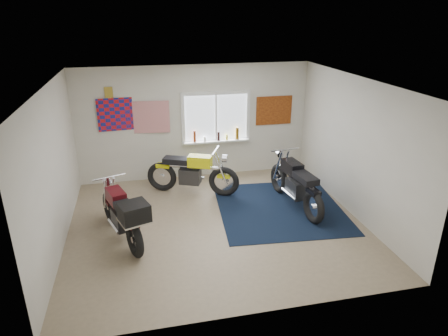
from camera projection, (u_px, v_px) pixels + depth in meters
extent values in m
plane|color=#9E896B|center=(216.00, 224.00, 7.68)|extent=(5.50, 5.50, 0.00)
plane|color=white|center=(215.00, 83.00, 6.68)|extent=(5.50, 5.50, 0.00)
plane|color=silver|center=(195.00, 123.00, 9.45)|extent=(5.50, 0.00, 5.50)
plane|color=silver|center=(256.00, 227.00, 4.91)|extent=(5.50, 0.00, 5.50)
plane|color=silver|center=(54.00, 171.00, 6.63)|extent=(0.00, 5.00, 5.00)
plane|color=silver|center=(355.00, 148.00, 7.73)|extent=(0.00, 5.00, 5.00)
cube|color=black|center=(280.00, 208.00, 8.28)|extent=(2.71, 2.80, 0.01)
cube|color=white|center=(216.00, 118.00, 9.50)|extent=(1.50, 0.02, 1.10)
cube|color=white|center=(216.00, 93.00, 9.27)|extent=(1.66, 0.06, 0.08)
cube|color=white|center=(216.00, 141.00, 9.70)|extent=(1.66, 0.06, 0.08)
cube|color=white|center=(183.00, 120.00, 9.33)|extent=(0.08, 0.06, 1.10)
cube|color=white|center=(248.00, 116.00, 9.64)|extent=(0.08, 0.06, 1.10)
cube|color=white|center=(216.00, 118.00, 9.49)|extent=(0.04, 0.06, 1.10)
cube|color=white|center=(217.00, 141.00, 9.64)|extent=(1.60, 0.16, 0.04)
cylinder|color=maroon|center=(195.00, 137.00, 9.47)|extent=(0.07, 0.07, 0.28)
cylinder|color=white|center=(205.00, 139.00, 9.54)|extent=(0.06, 0.06, 0.12)
cylinder|color=black|center=(219.00, 136.00, 9.59)|extent=(0.06, 0.06, 0.22)
cylinder|color=gold|center=(227.00, 137.00, 9.65)|extent=(0.05, 0.05, 0.14)
cylinder|color=brown|center=(237.00, 133.00, 9.67)|extent=(0.09, 0.09, 0.30)
plane|color=red|center=(120.00, 114.00, 8.98)|extent=(1.00, 0.07, 1.00)
plane|color=red|center=(150.00, 117.00, 9.13)|extent=(0.90, 0.09, 0.90)
cube|color=#AA8D30|center=(109.00, 92.00, 8.75)|extent=(0.18, 0.02, 0.24)
cube|color=#A54C14|center=(274.00, 110.00, 9.75)|extent=(0.90, 0.03, 0.70)
torus|color=black|center=(224.00, 182.00, 8.74)|extent=(0.68, 0.39, 0.68)
torus|color=black|center=(162.00, 177.00, 8.99)|extent=(0.68, 0.39, 0.68)
cylinder|color=silver|center=(224.00, 182.00, 8.74)|extent=(0.14, 0.14, 0.11)
cylinder|color=silver|center=(162.00, 177.00, 8.99)|extent=(0.14, 0.14, 0.11)
cylinder|color=silver|center=(192.00, 167.00, 8.76)|extent=(1.21, 0.60, 0.09)
cube|color=#2B2C2E|center=(190.00, 176.00, 8.85)|extent=(0.53, 0.44, 0.35)
cylinder|color=silver|center=(192.00, 177.00, 9.04)|extent=(0.54, 0.29, 0.07)
cube|color=yellow|center=(200.00, 161.00, 8.67)|extent=(0.57, 0.45, 0.24)
cube|color=black|center=(176.00, 160.00, 8.78)|extent=(0.63, 0.49, 0.12)
cube|color=yellow|center=(163.00, 165.00, 8.88)|extent=(0.35, 0.27, 0.08)
cube|color=yellow|center=(224.00, 176.00, 8.69)|extent=(0.32, 0.24, 0.05)
cylinder|color=silver|center=(215.00, 151.00, 8.51)|extent=(0.29, 0.59, 0.04)
cylinder|color=silver|center=(225.00, 158.00, 8.54)|extent=(0.16, 0.19, 0.16)
torus|color=black|center=(279.00, 178.00, 8.92)|extent=(0.21, 0.67, 0.66)
torus|color=black|center=(314.00, 207.00, 7.63)|extent=(0.21, 0.67, 0.66)
cylinder|color=silver|center=(279.00, 178.00, 8.92)|extent=(0.12, 0.13, 0.12)
cylinder|color=silver|center=(314.00, 207.00, 7.63)|extent=(0.12, 0.13, 0.12)
cylinder|color=silver|center=(296.00, 177.00, 8.16)|extent=(0.25, 1.33, 0.09)
cube|color=#2B2C2E|center=(296.00, 188.00, 8.20)|extent=(0.35, 0.50, 0.36)
cylinder|color=silver|center=(289.00, 194.00, 8.19)|extent=(0.14, 0.58, 0.07)
cube|color=black|center=(292.00, 167.00, 8.27)|extent=(0.33, 0.55, 0.25)
cube|color=black|center=(306.00, 178.00, 7.79)|extent=(0.36, 0.61, 0.13)
cube|color=black|center=(313.00, 191.00, 7.57)|extent=(0.20, 0.33, 0.08)
cube|color=black|center=(279.00, 173.00, 8.88)|extent=(0.18, 0.31, 0.05)
cylinder|color=silver|center=(285.00, 149.00, 8.48)|extent=(0.65, 0.11, 0.04)
cylinder|color=silver|center=(280.00, 154.00, 8.73)|extent=(0.18, 0.12, 0.17)
torus|color=black|center=(110.00, 207.00, 7.66)|extent=(0.33, 0.64, 0.64)
torus|color=black|center=(135.00, 239.00, 6.58)|extent=(0.33, 0.64, 0.64)
cylinder|color=silver|center=(110.00, 207.00, 7.66)|extent=(0.13, 0.13, 0.11)
cylinder|color=silver|center=(135.00, 239.00, 6.58)|extent=(0.13, 0.13, 0.11)
cylinder|color=silver|center=(120.00, 207.00, 7.01)|extent=(0.49, 1.19, 0.09)
cube|color=#2B2C2E|center=(122.00, 219.00, 7.05)|extent=(0.40, 0.51, 0.33)
cylinder|color=silver|center=(114.00, 226.00, 7.01)|extent=(0.24, 0.53, 0.07)
cube|color=#460B0F|center=(116.00, 196.00, 7.10)|extent=(0.40, 0.55, 0.24)
cube|color=black|center=(126.00, 209.00, 6.70)|extent=(0.44, 0.60, 0.12)
cube|color=#460B0F|center=(132.00, 224.00, 6.51)|extent=(0.24, 0.33, 0.08)
cube|color=#460B0F|center=(109.00, 201.00, 7.62)|extent=(0.22, 0.30, 0.05)
cylinder|color=silver|center=(109.00, 177.00, 7.27)|extent=(0.59, 0.23, 0.04)
cylinder|color=silver|center=(107.00, 181.00, 7.48)|extent=(0.18, 0.14, 0.16)
cube|color=black|center=(134.00, 212.00, 6.30)|extent=(0.55, 0.53, 0.29)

